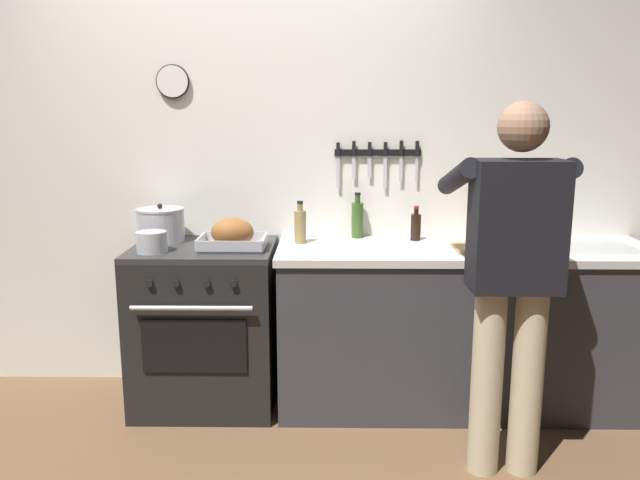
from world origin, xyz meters
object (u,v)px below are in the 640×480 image
(bottle_hot_sauce, at_px, (497,228))
(bottle_vinegar, at_px, (300,226))
(bottle_cooking_oil, at_px, (479,222))
(stock_pot, at_px, (161,225))
(bottle_olive_oil, at_px, (357,219))
(stove, at_px, (206,325))
(saucepan, at_px, (152,242))
(bottle_soy_sauce, at_px, (416,226))
(bottle_wine_red, at_px, (498,218))
(roasting_pan, at_px, (232,235))
(cutting_board, at_px, (489,248))
(person_cook, at_px, (513,268))

(bottle_hot_sauce, relative_size, bottle_vinegar, 0.91)
(bottle_cooking_oil, xyz_separation_m, bottle_hot_sauce, (0.09, -0.02, -0.03))
(stock_pot, relative_size, bottle_vinegar, 1.12)
(bottle_vinegar, relative_size, bottle_olive_oil, 0.90)
(stove, distance_m, saucepan, 0.57)
(bottle_olive_oil, bearing_deg, saucepan, -159.81)
(bottle_hot_sauce, bearing_deg, bottle_soy_sauce, 166.90)
(stock_pot, distance_m, bottle_wine_red, 1.90)
(bottle_hot_sauce, bearing_deg, bottle_wine_red, 73.21)
(bottle_cooking_oil, bearing_deg, bottle_vinegar, -179.30)
(roasting_pan, distance_m, bottle_vinegar, 0.38)
(stock_pot, height_order, saucepan, stock_pot)
(stove, xyz_separation_m, bottle_vinegar, (0.52, 0.09, 0.55))
(cutting_board, xyz_separation_m, bottle_soy_sauce, (-0.35, 0.25, 0.07))
(bottle_vinegar, bearing_deg, person_cook, -38.15)
(bottle_olive_oil, bearing_deg, bottle_hot_sauce, -12.94)
(person_cook, relative_size, bottle_cooking_oil, 5.97)
(saucepan, distance_m, bottle_cooking_oil, 1.76)
(saucepan, bearing_deg, bottle_cooking_oil, 8.12)
(bottle_cooking_oil, bearing_deg, bottle_olive_oil, 167.31)
(bottle_cooking_oil, xyz_separation_m, bottle_wine_red, (0.14, 0.12, 0.01))
(stove, height_order, cutting_board, cutting_board)
(bottle_hot_sauce, bearing_deg, stock_pot, 178.44)
(stock_pot, distance_m, bottle_soy_sauce, 1.43)
(cutting_board, xyz_separation_m, bottle_vinegar, (-1.00, 0.16, 0.09))
(bottle_hot_sauce, bearing_deg, roasting_pan, -174.53)
(bottle_wine_red, bearing_deg, stock_pot, -177.18)
(cutting_board, bearing_deg, bottle_wine_red, 67.49)
(roasting_pan, height_order, bottle_cooking_oil, bottle_cooking_oil)
(bottle_hot_sauce, bearing_deg, person_cook, -99.36)
(stock_pot, bearing_deg, bottle_olive_oil, 6.35)
(bottle_cooking_oil, height_order, bottle_vinegar, bottle_cooking_oil)
(bottle_cooking_oil, distance_m, bottle_soy_sauce, 0.35)
(cutting_board, xyz_separation_m, bottle_wine_red, (0.12, 0.29, 0.11))
(bottle_hot_sauce, distance_m, bottle_olive_oil, 0.77)
(stove, bearing_deg, bottle_olive_oil, 16.48)
(cutting_board, bearing_deg, bottle_vinegar, 170.94)
(bottle_vinegar, bearing_deg, cutting_board, -9.06)
(stove, bearing_deg, bottle_vinegar, 9.68)
(stove, height_order, bottle_olive_oil, bottle_olive_oil)
(bottle_wine_red, distance_m, bottle_soy_sauce, 0.48)
(stove, bearing_deg, bottle_wine_red, 7.66)
(roasting_pan, xyz_separation_m, bottle_cooking_oil, (1.34, 0.16, 0.04))
(roasting_pan, relative_size, stock_pot, 1.33)
(saucepan, xyz_separation_m, bottle_wine_red, (1.88, 0.37, 0.07))
(stove, relative_size, saucepan, 5.70)
(bottle_wine_red, relative_size, bottle_soy_sauce, 1.51)
(stove, bearing_deg, bottle_hot_sauce, 2.75)
(roasting_pan, bearing_deg, stove, 160.67)
(cutting_board, bearing_deg, bottle_soy_sauce, 144.96)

